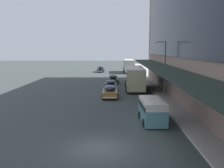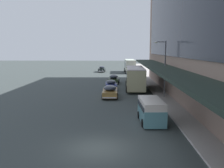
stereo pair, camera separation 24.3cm
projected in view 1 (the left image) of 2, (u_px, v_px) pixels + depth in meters
The scene contains 9 objects.
ground at pixel (100, 149), 15.50m from camera, with size 240.00×240.00×0.00m, color #3B4342.
transit_bus_kerbside_front at pixel (129, 65), 65.70m from camera, with size 2.84×9.67×3.42m.
transit_bus_kerbside_rear at pixel (135, 77), 38.00m from camera, with size 2.98×9.25×3.40m.
sedan_second_mid at pixel (101, 69), 67.62m from camera, with size 1.83×4.57×1.59m.
sedan_far_back at pixel (111, 85), 38.10m from camera, with size 1.96×4.58×1.51m.
sedan_oncoming_rear at pixel (110, 91), 32.11m from camera, with size 1.99×5.02×1.56m.
sedan_trailing_mid at pixel (113, 79), 44.62m from camera, with size 2.05×4.63×1.63m.
vw_van at pixel (152, 109), 21.06m from camera, with size 2.05×4.62×1.96m.
street_lamp at pixel (164, 65), 31.29m from camera, with size 1.50×0.28×6.98m.
Camera 1 is at (1.02, -14.78, 6.13)m, focal length 40.00 mm.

